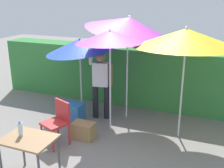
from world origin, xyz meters
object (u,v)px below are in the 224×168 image
at_px(person_vendor, 101,81).
at_px(umbrella_rainbow, 80,45).
at_px(umbrella_orange, 129,25).
at_px(bottle_water, 20,129).
at_px(crate_cardboard, 83,130).
at_px(cooler_box, 72,113).
at_px(folding_table, 29,143).
at_px(chair_plastic, 58,120).
at_px(umbrella_yellow, 186,38).
at_px(umbrella_navy, 110,37).

bearing_deg(person_vendor, umbrella_rainbow, 160.94).
height_order(umbrella_orange, bottle_water, umbrella_orange).
distance_m(umbrella_rainbow, crate_cardboard, 2.11).
xyz_separation_m(cooler_box, folding_table, (0.44, -2.09, 0.42)).
bearing_deg(bottle_water, chair_plastic, 92.67).
relative_size(umbrella_yellow, bottle_water, 9.57).
xyz_separation_m(cooler_box, crate_cardboard, (0.59, -0.58, -0.06)).
xyz_separation_m(umbrella_rainbow, cooler_box, (0.13, -0.69, -1.47)).
height_order(umbrella_rainbow, bottle_water, umbrella_rainbow).
bearing_deg(chair_plastic, bottle_water, -87.33).
distance_m(chair_plastic, crate_cardboard, 0.62).
bearing_deg(umbrella_yellow, umbrella_orange, 157.59).
distance_m(umbrella_navy, chair_plastic, 1.94).
bearing_deg(chair_plastic, umbrella_rainbow, 102.30).
distance_m(umbrella_rainbow, person_vendor, 1.03).
relative_size(umbrella_orange, cooler_box, 5.24).
height_order(umbrella_rainbow, umbrella_orange, umbrella_orange).
relative_size(umbrella_navy, chair_plastic, 2.50).
xyz_separation_m(umbrella_orange, umbrella_yellow, (1.33, -0.55, -0.13)).
xyz_separation_m(person_vendor, folding_table, (-0.08, -2.55, -0.28)).
distance_m(folding_table, bottle_water, 0.26).
relative_size(umbrella_rainbow, crate_cardboard, 4.33).
bearing_deg(person_vendor, umbrella_yellow, -6.64).
xyz_separation_m(chair_plastic, crate_cardboard, (0.35, 0.38, -0.34)).
distance_m(umbrella_orange, folding_table, 3.34).
xyz_separation_m(umbrella_rainbow, person_vendor, (0.65, -0.22, -0.76)).
height_order(crate_cardboard, folding_table, folding_table).
height_order(folding_table, bottle_water, bottle_water).
xyz_separation_m(umbrella_orange, bottle_water, (-0.78, -2.86, -1.35)).
xyz_separation_m(umbrella_rainbow, umbrella_navy, (1.09, -0.72, 0.35)).
height_order(person_vendor, bottle_water, person_vendor).
height_order(umbrella_yellow, chair_plastic, umbrella_yellow).
bearing_deg(crate_cardboard, folding_table, -95.49).
height_order(crate_cardboard, bottle_water, bottle_water).
distance_m(umbrella_navy, cooler_box, 2.06).
distance_m(umbrella_yellow, person_vendor, 2.21).
bearing_deg(cooler_box, umbrella_rainbow, 100.24).
xyz_separation_m(chair_plastic, bottle_water, (0.05, -1.10, 0.35)).
relative_size(umbrella_rainbow, bottle_water, 8.26).
bearing_deg(folding_table, person_vendor, 88.23).
distance_m(umbrella_rainbow, umbrella_yellow, 2.59).
bearing_deg(person_vendor, cooler_box, -138.14).
relative_size(umbrella_yellow, cooler_box, 4.64).
xyz_separation_m(umbrella_orange, folding_table, (-0.63, -2.88, -1.55)).
bearing_deg(bottle_water, umbrella_orange, 74.69).
bearing_deg(umbrella_orange, umbrella_yellow, -22.41).
bearing_deg(folding_table, umbrella_navy, 75.81).
bearing_deg(person_vendor, bottle_water, -95.34).
bearing_deg(umbrella_rainbow, folding_table, -78.42).
xyz_separation_m(umbrella_orange, crate_cardboard, (-0.48, -1.38, -2.04)).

